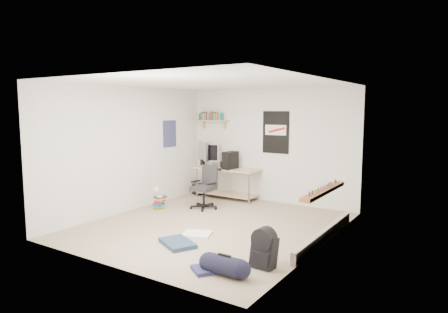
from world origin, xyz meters
The scene contains 26 objects.
floor centered at (0.00, 0.00, -0.01)m, with size 4.00×4.50×0.01m, color gray.
ceiling centered at (0.00, 0.00, 2.50)m, with size 4.00×4.50×0.01m, color white.
back_wall centered at (0.00, 2.25, 1.25)m, with size 4.00×0.01×2.50m, color silver.
left_wall centered at (-2.00, 0.00, 1.25)m, with size 0.01×4.50×2.50m, color silver.
right_wall centered at (2.00, 0.00, 1.25)m, with size 0.01×4.50×2.50m, color silver.
desk centered at (-0.92, 2.00, 0.36)m, with size 1.52×0.67×0.70m, color #C0B585.
monitor_left centered at (-1.59, 1.93, 0.92)m, with size 0.41×0.10×0.45m, color #99999E.
monitor_right centered at (-1.35, 1.94, 0.90)m, with size 0.38×0.10×0.42m, color #A6A7AB.
pc_tower centered at (-0.79, 1.87, 0.90)m, with size 0.19×0.39×0.41m, color black.
keyboard centered at (-1.10, 1.73, 0.71)m, with size 0.42×0.15×0.02m, color black.
speaker_left centered at (-1.59, 1.91, 0.78)m, with size 0.08×0.08×0.17m, color black.
speaker_right centered at (-1.03, 1.92, 0.78)m, with size 0.08×0.08×0.17m, color black.
office_chair centered at (-0.83, 0.90, 0.49)m, with size 0.58×0.58×0.89m, color #242326.
wall_shelf centered at (-1.45, 2.14, 1.78)m, with size 0.80×0.22×0.24m, color tan.
poster_back_wall centered at (0.15, 2.23, 1.55)m, with size 0.62×0.03×0.92m, color black.
poster_left_wall centered at (-1.99, 1.20, 1.50)m, with size 0.02×0.42×0.60m, color navy.
window centered at (1.95, 0.30, 1.45)m, with size 0.10×1.50×1.26m, color brown.
baseboard_heater centered at (1.96, 0.30, 0.09)m, with size 0.08×2.50×0.18m, color #B7B2A8.
backpack centered at (1.64, -1.17, 0.20)m, with size 0.32×0.25×0.42m, color black.
duffel_bag centered at (1.35, -1.67, 0.14)m, with size 0.25×0.25×0.49m, color black.
tshirt centered at (0.12, -0.59, 0.02)m, with size 0.45×0.38×0.04m, color white.
jeans_a centered at (0.15, -1.14, 0.03)m, with size 0.61×0.39×0.07m, color #233550.
jeans_b centered at (1.11, -1.66, 0.03)m, with size 0.42×0.32×0.05m, color navy.
book_stack centered at (-1.54, 0.34, 0.15)m, with size 0.39×0.32×0.27m, color olive.
desk_lamp centered at (-1.52, 0.32, 0.38)m, with size 0.12×0.20×0.20m, color white.
subwoofer centered at (-1.75, 1.95, 0.14)m, with size 0.22×0.22×0.25m, color black.
Camera 1 is at (3.94, -5.66, 2.06)m, focal length 32.00 mm.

